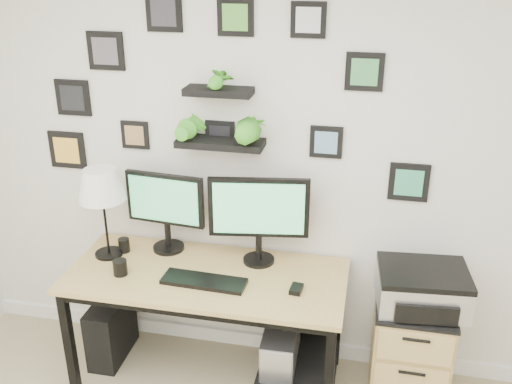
% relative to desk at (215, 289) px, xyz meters
% --- Properties ---
extents(room, '(4.00, 4.00, 4.00)m').
position_rel_desk_xyz_m(room, '(0.29, 0.32, -0.58)').
color(room, tan).
rests_on(room, ground).
extents(desk, '(1.60, 0.70, 0.75)m').
position_rel_desk_xyz_m(desk, '(0.00, 0.00, 0.00)').
color(desk, tan).
rests_on(desk, ground).
extents(monitor_left, '(0.49, 0.21, 0.50)m').
position_rel_desk_xyz_m(monitor_left, '(-0.35, 0.19, 0.42)').
color(monitor_left, black).
rests_on(monitor_left, desk).
extents(monitor_right, '(0.58, 0.21, 0.54)m').
position_rel_desk_xyz_m(monitor_right, '(0.23, 0.16, 0.44)').
color(monitor_right, black).
rests_on(monitor_right, desk).
extents(keyboard, '(0.48, 0.17, 0.02)m').
position_rel_desk_xyz_m(keyboard, '(-0.02, -0.13, 0.14)').
color(keyboard, black).
rests_on(keyboard, desk).
extents(mouse, '(0.07, 0.10, 0.03)m').
position_rel_desk_xyz_m(mouse, '(0.50, -0.11, 0.14)').
color(mouse, black).
rests_on(mouse, desk).
extents(table_lamp, '(0.27, 0.27, 0.56)m').
position_rel_desk_xyz_m(table_lamp, '(-0.68, 0.06, 0.57)').
color(table_lamp, black).
rests_on(table_lamp, desk).
extents(mug, '(0.08, 0.08, 0.09)m').
position_rel_desk_xyz_m(mug, '(-0.51, -0.14, 0.17)').
color(mug, black).
rests_on(mug, desk).
extents(pen_cup, '(0.07, 0.07, 0.09)m').
position_rel_desk_xyz_m(pen_cup, '(-0.60, 0.11, 0.17)').
color(pen_cup, black).
rests_on(pen_cup, desk).
extents(pc_tower_black, '(0.19, 0.41, 0.41)m').
position_rel_desk_xyz_m(pc_tower_black, '(-0.72, 0.04, -0.42)').
color(pc_tower_black, black).
rests_on(pc_tower_black, ground).
extents(pc_tower_grey, '(0.20, 0.44, 0.43)m').
position_rel_desk_xyz_m(pc_tower_grey, '(0.40, -0.02, -0.41)').
color(pc_tower_grey, gray).
rests_on(pc_tower_grey, ground).
extents(file_cabinet, '(0.43, 0.53, 0.67)m').
position_rel_desk_xyz_m(file_cabinet, '(1.14, 0.06, -0.29)').
color(file_cabinet, tan).
rests_on(file_cabinet, ground).
extents(printer, '(0.50, 0.42, 0.22)m').
position_rel_desk_xyz_m(printer, '(1.17, 0.02, 0.15)').
color(printer, silver).
rests_on(printer, file_cabinet).
extents(wall_decor, '(2.31, 0.18, 1.09)m').
position_rel_desk_xyz_m(wall_decor, '(-0.03, 0.27, 1.03)').
color(wall_decor, black).
rests_on(wall_decor, ground).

